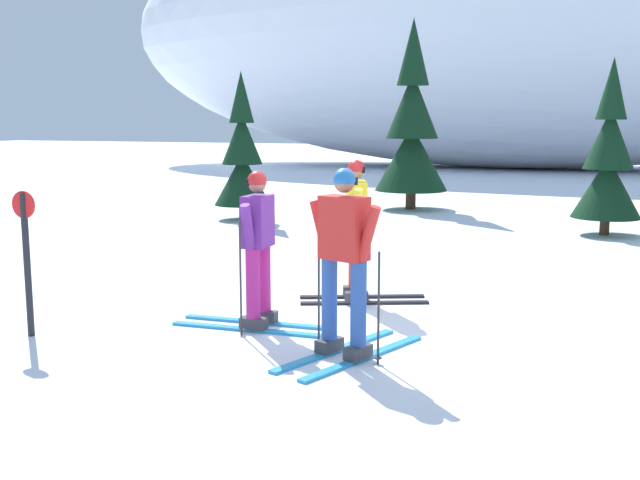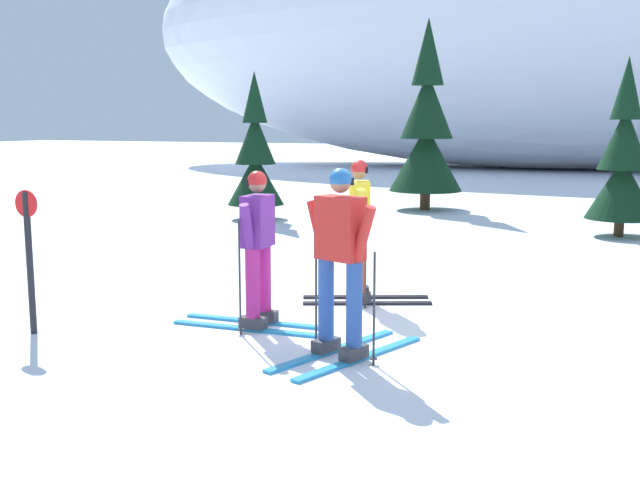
{
  "view_description": "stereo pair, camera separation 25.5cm",
  "coord_description": "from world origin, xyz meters",
  "px_view_note": "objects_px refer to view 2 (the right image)",
  "views": [
    {
      "loc": [
        2.22,
        -7.35,
        2.21
      ],
      "look_at": [
        -0.63,
        0.06,
        0.95
      ],
      "focal_mm": 42.28,
      "sensor_mm": 36.0,
      "label": 1
    },
    {
      "loc": [
        2.45,
        -7.25,
        2.21
      ],
      "look_at": [
        -0.63,
        0.06,
        0.95
      ],
      "focal_mm": 42.28,
      "sensor_mm": 36.0,
      "label": 2
    }
  ],
  "objects_px": {
    "pine_tree_center_right": "(623,162)",
    "trail_marker_post": "(29,253)",
    "skier_yellow_jacket": "(360,228)",
    "skier_red_jacket": "(341,259)",
    "pine_tree_center_left": "(427,131)",
    "skier_purple_jacket": "(257,248)",
    "pine_tree_far_left": "(255,158)"
  },
  "relations": [
    {
      "from": "pine_tree_center_left",
      "to": "pine_tree_center_right",
      "type": "xyz_separation_m",
      "value": [
        4.61,
        -2.89,
        -0.54
      ]
    },
    {
      "from": "pine_tree_far_left",
      "to": "trail_marker_post",
      "type": "relative_size",
      "value": 2.18
    },
    {
      "from": "skier_red_jacket",
      "to": "pine_tree_center_left",
      "type": "relative_size",
      "value": 0.39
    },
    {
      "from": "pine_tree_center_right",
      "to": "trail_marker_post",
      "type": "relative_size",
      "value": 2.25
    },
    {
      "from": "skier_red_jacket",
      "to": "trail_marker_post",
      "type": "relative_size",
      "value": 1.2
    },
    {
      "from": "pine_tree_center_left",
      "to": "pine_tree_center_right",
      "type": "distance_m",
      "value": 5.47
    },
    {
      "from": "skier_yellow_jacket",
      "to": "trail_marker_post",
      "type": "xyz_separation_m",
      "value": [
        -2.67,
        -2.66,
        -0.06
      ]
    },
    {
      "from": "pine_tree_center_right",
      "to": "skier_purple_jacket",
      "type": "bearing_deg",
      "value": -112.0
    },
    {
      "from": "skier_red_jacket",
      "to": "pine_tree_center_right",
      "type": "height_order",
      "value": "pine_tree_center_right"
    },
    {
      "from": "skier_purple_jacket",
      "to": "pine_tree_center_right",
      "type": "xyz_separation_m",
      "value": [
        3.41,
        8.45,
        0.55
      ]
    },
    {
      "from": "pine_tree_center_right",
      "to": "pine_tree_far_left",
      "type": "bearing_deg",
      "value": -176.99
    },
    {
      "from": "skier_purple_jacket",
      "to": "trail_marker_post",
      "type": "height_order",
      "value": "skier_purple_jacket"
    },
    {
      "from": "skier_yellow_jacket",
      "to": "skier_purple_jacket",
      "type": "relative_size",
      "value": 1.03
    },
    {
      "from": "skier_yellow_jacket",
      "to": "skier_red_jacket",
      "type": "height_order",
      "value": "skier_red_jacket"
    },
    {
      "from": "skier_red_jacket",
      "to": "trail_marker_post",
      "type": "bearing_deg",
      "value": -171.68
    },
    {
      "from": "skier_red_jacket",
      "to": "trail_marker_post",
      "type": "height_order",
      "value": "skier_red_jacket"
    },
    {
      "from": "skier_yellow_jacket",
      "to": "skier_purple_jacket",
      "type": "distance_m",
      "value": 1.65
    },
    {
      "from": "skier_yellow_jacket",
      "to": "pine_tree_center_left",
      "type": "bearing_deg",
      "value": 100.4
    },
    {
      "from": "pine_tree_far_left",
      "to": "trail_marker_post",
      "type": "height_order",
      "value": "pine_tree_far_left"
    },
    {
      "from": "skier_yellow_jacket",
      "to": "pine_tree_far_left",
      "type": "xyz_separation_m",
      "value": [
        -4.85,
        6.51,
        0.46
      ]
    },
    {
      "from": "skier_purple_jacket",
      "to": "pine_tree_far_left",
      "type": "bearing_deg",
      "value": 117.83
    },
    {
      "from": "pine_tree_far_left",
      "to": "trail_marker_post",
      "type": "xyz_separation_m",
      "value": [
        2.18,
        -9.17,
        -0.52
      ]
    },
    {
      "from": "trail_marker_post",
      "to": "pine_tree_far_left",
      "type": "bearing_deg",
      "value": 103.37
    },
    {
      "from": "skier_yellow_jacket",
      "to": "pine_tree_far_left",
      "type": "height_order",
      "value": "pine_tree_far_left"
    },
    {
      "from": "skier_purple_jacket",
      "to": "pine_tree_center_right",
      "type": "height_order",
      "value": "pine_tree_center_right"
    },
    {
      "from": "pine_tree_center_right",
      "to": "trail_marker_post",
      "type": "xyz_separation_m",
      "value": [
        -5.48,
        -9.57,
        -0.57
      ]
    },
    {
      "from": "skier_red_jacket",
      "to": "pine_tree_center_left",
      "type": "xyz_separation_m",
      "value": [
        -2.4,
        11.98,
        1.02
      ]
    },
    {
      "from": "trail_marker_post",
      "to": "pine_tree_center_right",
      "type": "bearing_deg",
      "value": 60.2
    },
    {
      "from": "skier_yellow_jacket",
      "to": "pine_tree_center_right",
      "type": "height_order",
      "value": "pine_tree_center_right"
    },
    {
      "from": "skier_purple_jacket",
      "to": "pine_tree_center_right",
      "type": "bearing_deg",
      "value": 68.0
    },
    {
      "from": "pine_tree_center_left",
      "to": "skier_purple_jacket",
      "type": "bearing_deg",
      "value": -83.97
    },
    {
      "from": "skier_yellow_jacket",
      "to": "skier_red_jacket",
      "type": "xyz_separation_m",
      "value": [
        0.6,
        -2.18,
        0.02
      ]
    }
  ]
}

